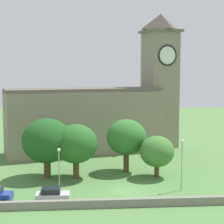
# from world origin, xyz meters

# --- Properties ---
(ground_plane) EXTENTS (200.00, 200.00, 0.00)m
(ground_plane) POSITION_xyz_m (0.00, 15.00, 0.00)
(ground_plane) COLOR #517F42
(church) EXTENTS (36.28, 17.83, 27.95)m
(church) POSITION_xyz_m (-2.04, 25.85, 8.15)
(church) COLOR gray
(church) RESTS_ON ground
(quay_barrier) EXTENTS (44.64, 0.70, 1.01)m
(quay_barrier) POSITION_xyz_m (0.00, -5.93, 0.50)
(quay_barrier) COLOR gray
(quay_barrier) RESTS_ON ground
(car_white) EXTENTS (4.12, 2.34, 1.83)m
(car_white) POSITION_xyz_m (-9.74, -3.70, 0.92)
(car_white) COLOR silver
(car_white) RESTS_ON ground
(streetlamp_west_mid) EXTENTS (0.44, 0.44, 6.16)m
(streetlamp_west_mid) POSITION_xyz_m (-9.07, -0.91, 4.19)
(streetlamp_west_mid) COLOR #9EA0A5
(streetlamp_west_mid) RESTS_ON ground
(streetlamp_central) EXTENTS (0.44, 0.44, 7.00)m
(streetlamp_central) POSITION_xyz_m (7.21, -0.34, 4.67)
(streetlamp_central) COLOR #9EA0A5
(streetlamp_central) RESTS_ON ground
(tree_riverside_east) EXTENTS (6.30, 6.30, 8.47)m
(tree_riverside_east) POSITION_xyz_m (0.89, 9.60, 5.59)
(tree_riverside_east) COLOR brown
(tree_riverside_east) RESTS_ON ground
(tree_by_tower) EXTENTS (7.44, 7.44, 9.05)m
(tree_by_tower) POSITION_xyz_m (-11.38, 7.09, 5.67)
(tree_by_tower) COLOR brown
(tree_by_tower) RESTS_ON ground
(tree_churchyard) EXTENTS (6.50, 6.50, 8.19)m
(tree_churchyard) POSITION_xyz_m (-7.03, 6.58, 5.23)
(tree_churchyard) COLOR brown
(tree_churchyard) RESTS_ON ground
(tree_riverside_west) EXTENTS (5.21, 5.21, 6.34)m
(tree_riverside_west) POSITION_xyz_m (5.13, 6.06, 3.97)
(tree_riverside_west) COLOR brown
(tree_riverside_west) RESTS_ON ground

